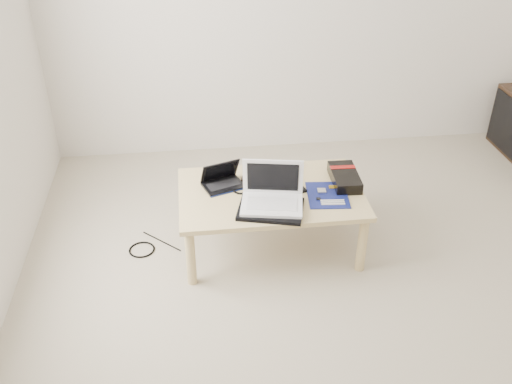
{
  "coord_description": "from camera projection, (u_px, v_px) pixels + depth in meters",
  "views": [
    {
      "loc": [
        -0.93,
        -2.23,
        2.21
      ],
      "look_at": [
        -0.57,
        0.64,
        0.4
      ],
      "focal_mm": 40.0,
      "sensor_mm": 36.0,
      "label": 1
    }
  ],
  "objects": [
    {
      "name": "neoprene_sleeve",
      "position": [
        271.0,
        209.0,
        3.24
      ],
      "size": [
        0.42,
        0.35,
        0.02
      ],
      "primitive_type": "cube",
      "rotation": [
        0.0,
        0.0,
        -0.26
      ],
      "color": "black",
      "rests_on": "coffee_table"
    },
    {
      "name": "white_laptop",
      "position": [
        272.0,
        195.0,
        3.25
      ],
      "size": [
        0.39,
        0.31,
        0.25
      ],
      "color": "white",
      "rests_on": "neoprene_sleeve"
    },
    {
      "name": "tablet",
      "position": [
        279.0,
        188.0,
        3.44
      ],
      "size": [
        0.33,
        0.28,
        0.02
      ],
      "color": "black",
      "rests_on": "coffee_table"
    },
    {
      "name": "book",
      "position": [
        269.0,
        173.0,
        3.58
      ],
      "size": [
        0.37,
        0.34,
        0.03
      ],
      "color": "black",
      "rests_on": "coffee_table"
    },
    {
      "name": "coffee_table",
      "position": [
        271.0,
        198.0,
        3.44
      ],
      "size": [
        1.1,
        0.7,
        0.4
      ],
      "color": "tan",
      "rests_on": "ground"
    },
    {
      "name": "cable_coil",
      "position": [
        241.0,
        190.0,
        3.43
      ],
      "size": [
        0.13,
        0.13,
        0.01
      ],
      "primitive_type": "torus",
      "rotation": [
        0.0,
        0.0,
        0.32
      ],
      "color": "black",
      "rests_on": "coffee_table"
    },
    {
      "name": "netbook",
      "position": [
        222.0,
        181.0,
        3.46
      ],
      "size": [
        0.28,
        0.24,
        0.16
      ],
      "color": "black",
      "rests_on": "coffee_table"
    },
    {
      "name": "gpu_box",
      "position": [
        345.0,
        177.0,
        3.5
      ],
      "size": [
        0.17,
        0.32,
        0.07
      ],
      "color": "black",
      "rests_on": "coffee_table"
    },
    {
      "name": "remote",
      "position": [
        288.0,
        189.0,
        3.42
      ],
      "size": [
        0.1,
        0.2,
        0.02
      ],
      "color": "#ADAEB2",
      "rests_on": "coffee_table"
    },
    {
      "name": "ground",
      "position": [
        373.0,
        308.0,
        3.15
      ],
      "size": [
        4.0,
        4.0,
        0.0
      ],
      "primitive_type": "plane",
      "color": "beige",
      "rests_on": "ground"
    },
    {
      "name": "motherboard",
      "position": [
        328.0,
        195.0,
        3.38
      ],
      "size": [
        0.26,
        0.32,
        0.01
      ],
      "color": "#0B0D49",
      "rests_on": "coffee_table"
    },
    {
      "name": "floor_cable_coil",
      "position": [
        142.0,
        250.0,
        3.58
      ],
      "size": [
        0.21,
        0.21,
        0.01
      ],
      "primitive_type": "torus",
      "rotation": [
        0.0,
        0.0,
        0.37
      ],
      "color": "black",
      "rests_on": "ground"
    },
    {
      "name": "floor_cable_trail",
      "position": [
        162.0,
        241.0,
        3.66
      ],
      "size": [
        0.24,
        0.23,
        0.01
      ],
      "primitive_type": "cylinder",
      "rotation": [
        1.57,
        0.0,
        0.81
      ],
      "color": "black",
      "rests_on": "ground"
    }
  ]
}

